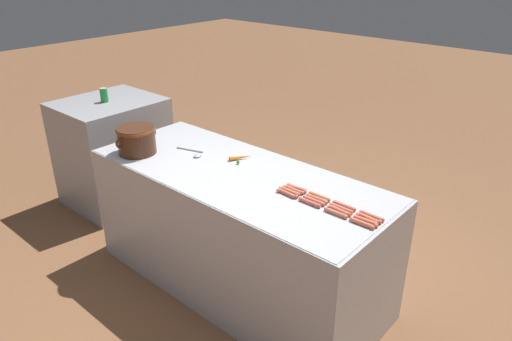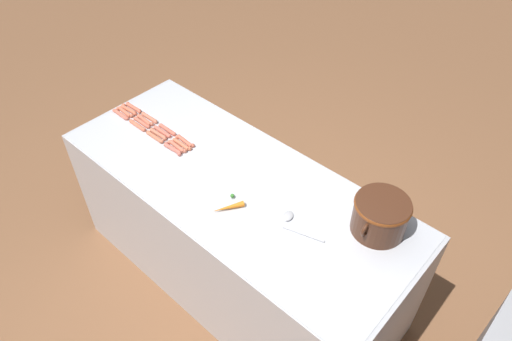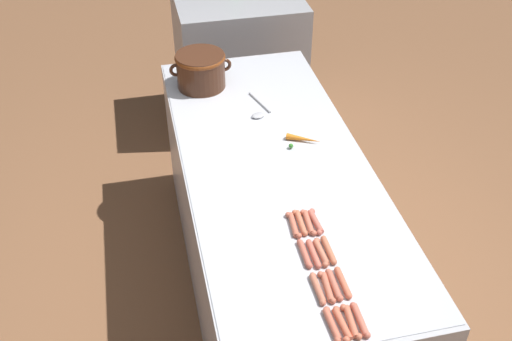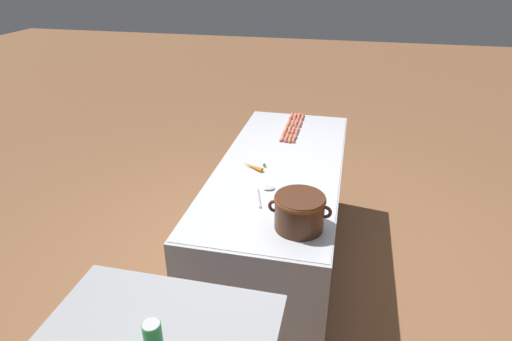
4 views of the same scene
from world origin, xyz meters
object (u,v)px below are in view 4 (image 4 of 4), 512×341
object	(u,v)px
hot_dog_4	(299,117)
hot_dog_14	(286,130)
hot_dog_9	(293,123)
soda_can	(153,337)
hot_dog_12	(291,116)
carrot	(253,166)
hot_dog_10	(289,130)
hot_dog_11	(286,138)
hot_dog_7	(291,138)
hot_dog_15	(282,137)
hot_dog_6	(293,130)
hot_dog_3	(294,138)
hot_dog_5	(296,123)
bean_pot	(300,210)
hot_dog_2	(297,131)
hot_dog_13	(289,123)
hot_dog_0	(302,117)
hot_dog_1	(300,124)
serving_spoon	(266,191)
hot_dog_8	(295,117)

from	to	relation	value
hot_dog_4	hot_dog_14	bearing A→B (deg)	78.96
hot_dog_9	soda_can	bearing A→B (deg)	87.29
hot_dog_12	hot_dog_14	xyz separation A→B (m)	(-0.00, 0.34, 0.00)
hot_dog_4	carrot	xyz separation A→B (m)	(0.17, 1.07, 0.00)
hot_dog_10	hot_dog_11	world-z (taller)	same
hot_dog_7	hot_dog_15	bearing A→B (deg)	-6.88
hot_dog_4	hot_dog_9	bearing A→B (deg)	79.54
hot_dog_6	hot_dog_7	world-z (taller)	same
hot_dog_3	carrot	xyz separation A→B (m)	(0.20, 0.56, 0.00)
hot_dog_5	bean_pot	size ratio (longest dim) A/B	0.44
hot_dog_2	hot_dog_13	size ratio (longest dim) A/B	1.00
hot_dog_12	hot_dog_13	distance (m)	0.17
soda_can	hot_dog_15	bearing A→B (deg)	-92.25
hot_dog_5	carrot	size ratio (longest dim) A/B	0.90
hot_dog_2	carrot	distance (m)	0.75
bean_pot	hot_dog_13	bearing A→B (deg)	-79.24
hot_dog_0	hot_dog_1	xyz separation A→B (m)	(-0.00, 0.16, 0.00)
hot_dog_0	soda_can	world-z (taller)	soda_can
hot_dog_3	hot_dog_5	world-z (taller)	same
hot_dog_2	soda_can	bearing A→B (deg)	85.60
hot_dog_6	bean_pot	bearing A→B (deg)	99.40
hot_dog_15	bean_pot	bearing A→B (deg)	103.55
hot_dog_4	hot_dog_10	distance (m)	0.34
bean_pot	serving_spoon	bearing A→B (deg)	-53.12
hot_dog_7	carrot	distance (m)	0.58
hot_dog_7	hot_dog_11	world-z (taller)	same
hot_dog_8	hot_dog_14	distance (m)	0.34
hot_dog_0	hot_dog_14	xyz separation A→B (m)	(0.10, 0.34, 0.00)
hot_dog_5	hot_dog_11	world-z (taller)	same
hot_dog_10	soda_can	bearing A→B (deg)	87.18
hot_dog_2	hot_dog_10	size ratio (longest dim) A/B	1.00
hot_dog_5	hot_dog_6	world-z (taller)	same
hot_dog_8	hot_dog_10	xyz separation A→B (m)	(-0.00, 0.33, 0.00)
bean_pot	hot_dog_11	bearing A→B (deg)	-77.83
hot_dog_4	hot_dog_15	xyz separation A→B (m)	(0.07, 0.51, 0.00)
hot_dog_4	serving_spoon	distance (m)	1.38
carrot	hot_dog_6	bearing A→B (deg)	-103.15
hot_dog_10	hot_dog_15	size ratio (longest dim) A/B	1.00
hot_dog_12	serving_spoon	distance (m)	1.37
hot_dog_1	hot_dog_6	distance (m)	0.17
hot_dog_2	hot_dog_9	bearing A→B (deg)	-70.36
hot_dog_9	hot_dog_15	bearing A→B (deg)	84.29
hot_dog_0	soda_can	size ratio (longest dim) A/B	1.21
hot_dog_12	hot_dog_2	bearing A→B (deg)	106.15
hot_dog_5	hot_dog_1	bearing A→B (deg)	179.11
hot_dog_9	soda_can	world-z (taller)	soda_can
serving_spoon	hot_dog_15	bearing A→B (deg)	-87.30
hot_dog_7	hot_dog_14	distance (m)	0.18
hot_dog_8	hot_dog_5	bearing A→B (deg)	101.22
hot_dog_0	hot_dog_12	size ratio (longest dim) A/B	1.00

